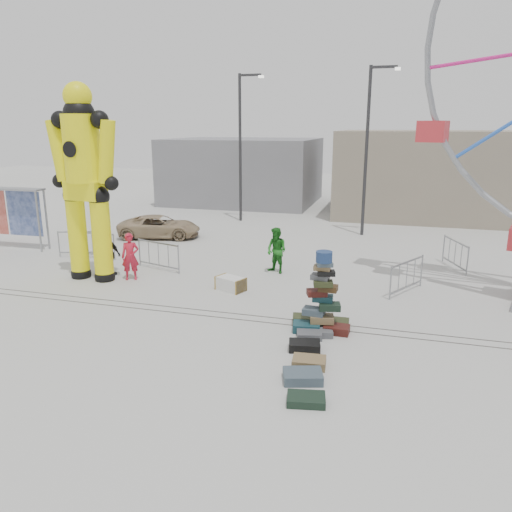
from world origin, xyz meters
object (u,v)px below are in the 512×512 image
(barricade_wheel_front, at_px, (407,277))
(pedestrian_green, at_px, (277,251))
(pedestrian_black, at_px, (110,254))
(lamp_post_right, at_px, (369,143))
(lamp_post_left, at_px, (242,141))
(parked_suv, at_px, (159,227))
(banner_scaffold, at_px, (6,203))
(barricade_dummy_c, at_px, (159,256))
(barricade_wheel_back, at_px, (455,254))
(steamer_trunk, at_px, (231,284))
(crash_test_dummy, at_px, (84,176))
(barricade_dummy_b, at_px, (92,245))
(suitcase_tower, at_px, (322,308))
(pedestrian_red, at_px, (130,257))
(barricade_dummy_a, at_px, (83,244))

(barricade_wheel_front, xyz_separation_m, pedestrian_green, (-4.62, 1.05, 0.30))
(pedestrian_green, relative_size, pedestrian_black, 1.06)
(lamp_post_right, relative_size, barricade_wheel_front, 4.00)
(lamp_post_left, height_order, pedestrian_black, lamp_post_left)
(barricade_wheel_front, bearing_deg, lamp_post_left, 69.46)
(parked_suv, bearing_deg, banner_scaffold, 111.05)
(barricade_dummy_c, relative_size, barricade_wheel_back, 1.00)
(steamer_trunk, relative_size, barricade_wheel_back, 0.48)
(pedestrian_green, distance_m, parked_suv, 8.12)
(lamp_post_right, relative_size, crash_test_dummy, 1.16)
(banner_scaffold, distance_m, barricade_dummy_b, 4.82)
(barricade_dummy_b, xyz_separation_m, barricade_wheel_front, (12.37, -0.99, 0.00))
(barricade_wheel_front, bearing_deg, lamp_post_right, 42.20)
(lamp_post_right, relative_size, suitcase_tower, 3.67)
(lamp_post_right, bearing_deg, banner_scaffold, -154.56)
(lamp_post_right, bearing_deg, barricade_wheel_front, -77.18)
(lamp_post_left, height_order, barricade_wheel_back, lamp_post_left)
(barricade_wheel_back, bearing_deg, lamp_post_left, -143.55)
(barricade_dummy_c, bearing_deg, pedestrian_red, -88.45)
(banner_scaffold, relative_size, barricade_dummy_a, 1.87)
(lamp_post_left, bearing_deg, crash_test_dummy, -98.35)
(lamp_post_left, height_order, banner_scaffold, lamp_post_left)
(barricade_wheel_back, xyz_separation_m, pedestrian_green, (-6.41, -2.44, 0.30))
(steamer_trunk, height_order, barricade_dummy_b, barricade_dummy_b)
(barricade_dummy_a, bearing_deg, pedestrian_red, -52.01)
(lamp_post_left, xyz_separation_m, pedestrian_green, (4.35, -9.61, -3.63))
(lamp_post_left, height_order, pedestrian_green, lamp_post_left)
(steamer_trunk, bearing_deg, parked_suv, 154.03)
(crash_test_dummy, relative_size, barricade_wheel_back, 3.46)
(barricade_wheel_front, relative_size, pedestrian_black, 1.25)
(lamp_post_right, height_order, barricade_dummy_b, lamp_post_right)
(banner_scaffold, height_order, barricade_wheel_front, banner_scaffold)
(lamp_post_left, distance_m, barricade_wheel_front, 14.48)
(crash_test_dummy, xyz_separation_m, barricade_dummy_b, (-1.62, 2.47, -3.10))
(crash_test_dummy, distance_m, barricade_wheel_back, 13.85)
(crash_test_dummy, xyz_separation_m, pedestrian_green, (6.13, 2.53, -2.80))
(barricade_wheel_back, bearing_deg, crash_test_dummy, -88.27)
(pedestrian_black, height_order, parked_suv, pedestrian_black)
(crash_test_dummy, bearing_deg, lamp_post_right, 53.40)
(barricade_dummy_c, bearing_deg, lamp_post_right, 67.25)
(barricade_dummy_a, xyz_separation_m, parked_suv, (1.39, 4.18, -0.01))
(barricade_dummy_c, xyz_separation_m, parked_suv, (-2.51, 5.10, -0.01))
(barricade_wheel_back, bearing_deg, barricade_dummy_a, -100.81)
(barricade_dummy_a, relative_size, pedestrian_green, 1.18)
(banner_scaffold, bearing_deg, parked_suv, 33.45)
(steamer_trunk, distance_m, pedestrian_green, 2.66)
(barricade_wheel_front, distance_m, pedestrian_black, 10.41)
(barricade_wheel_front, relative_size, pedestrian_green, 1.18)
(suitcase_tower, relative_size, banner_scaffold, 0.58)
(barricade_dummy_b, bearing_deg, barricade_wheel_front, -4.51)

